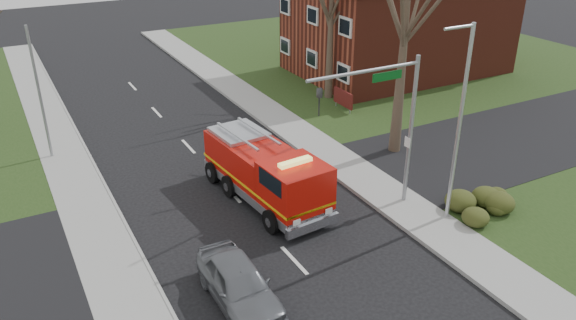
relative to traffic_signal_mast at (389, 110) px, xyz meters
name	(u,v)px	position (x,y,z in m)	size (l,w,h in m)	color
ground	(294,260)	(-5.21, -1.50, -4.71)	(120.00, 120.00, 0.00)	black
sidewalk_right	(420,218)	(0.99, -1.50, -4.63)	(2.40, 80.00, 0.15)	gray
sidewalk_left	(132,311)	(-11.41, -1.50, -4.63)	(2.40, 80.00, 0.15)	gray
brick_building	(398,24)	(13.79, 16.50, -1.05)	(15.40, 10.40, 7.25)	maroon
health_center_sign	(343,98)	(5.29, 11.00, -3.83)	(0.12, 2.00, 1.40)	#551513
hedge_corner	(487,202)	(3.79, -2.50, -4.13)	(2.80, 2.00, 0.90)	#2D3613
bare_tree_near	(406,13)	(4.29, 4.50, 2.71)	(6.00, 6.00, 12.00)	#392C22
bare_tree_far	(332,1)	(5.79, 13.50, 1.78)	(5.25, 5.25, 10.50)	#392C22
traffic_signal_mast	(389,110)	(0.00, 0.00, 0.00)	(5.29, 0.18, 6.80)	gray
streetlight_pole	(459,121)	(1.93, -2.00, -0.16)	(1.48, 0.16, 8.40)	#B7BABF
utility_pole_far	(40,95)	(-12.01, 12.50, -1.21)	(0.14, 0.14, 7.00)	gray
fire_engine	(266,174)	(-4.06, 3.15, -3.38)	(3.32, 7.48, 2.93)	#BD1108
parked_car_maroon	(239,284)	(-8.01, -2.69, -3.94)	(1.82, 4.51, 1.54)	slate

